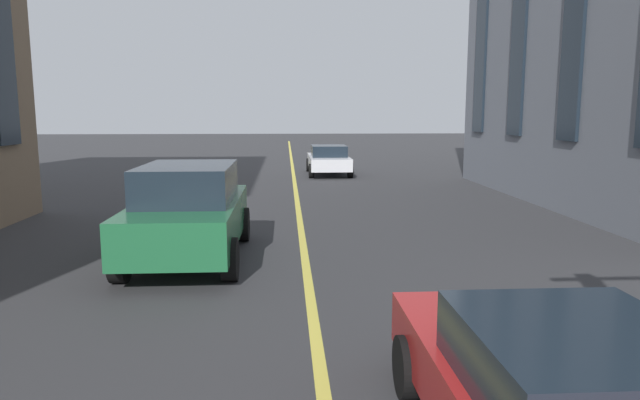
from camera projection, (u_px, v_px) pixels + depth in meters
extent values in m
cube|color=#D8C64C|center=(298.00, 205.00, 17.90)|extent=(80.00, 0.16, 0.01)
cube|color=silver|center=(328.00, 162.00, 26.72)|extent=(4.40, 1.80, 0.55)
cube|color=#19232D|center=(329.00, 151.00, 26.42)|extent=(1.85, 1.58, 0.50)
cylinder|color=black|center=(309.00, 165.00, 28.14)|extent=(0.64, 0.22, 0.64)
cylinder|color=black|center=(344.00, 165.00, 28.25)|extent=(0.64, 0.22, 0.64)
cylinder|color=black|center=(311.00, 171.00, 25.28)|extent=(0.64, 0.22, 0.64)
cylinder|color=black|center=(350.00, 171.00, 25.38)|extent=(0.64, 0.22, 0.64)
cube|color=#1E6038|center=(189.00, 220.00, 11.27)|extent=(4.70, 1.95, 0.80)
cube|color=#19232D|center=(188.00, 183.00, 11.16)|extent=(2.59, 1.72, 0.70)
cylinder|color=black|center=(230.00, 259.00, 9.86)|extent=(0.76, 0.27, 0.76)
cylinder|color=black|center=(120.00, 261.00, 9.75)|extent=(0.76, 0.27, 0.76)
cylinder|color=black|center=(243.00, 224.00, 12.92)|extent=(0.76, 0.27, 0.76)
cylinder|color=black|center=(159.00, 225.00, 12.81)|extent=(0.76, 0.27, 0.76)
cube|color=#19232D|center=(579.00, 361.00, 4.11)|extent=(1.85, 1.58, 0.50)
cylinder|color=black|center=(409.00, 367.00, 5.83)|extent=(0.64, 0.22, 0.64)
cylinder|color=black|center=(573.00, 362.00, 5.94)|extent=(0.64, 0.22, 0.64)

